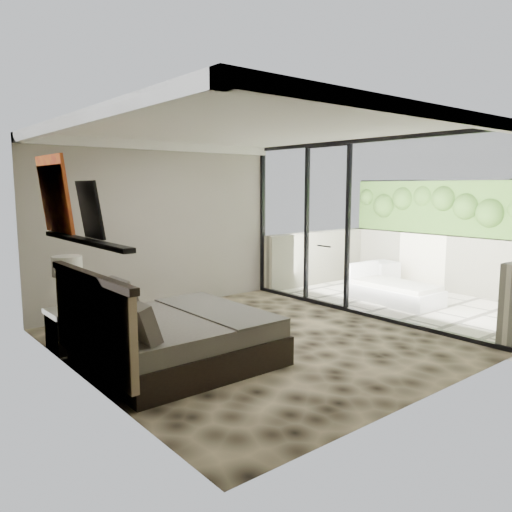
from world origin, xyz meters
TOP-DOWN VIEW (x-y plane):
  - floor at (0.00, 0.00)m, footprint 5.00×5.00m
  - ceiling at (0.00, 0.00)m, footprint 4.50×5.00m
  - back_wall at (0.00, 2.49)m, footprint 4.50×0.02m
  - left_wall at (-2.24, 0.00)m, footprint 0.02×5.00m
  - glass_wall at (2.25, 0.00)m, footprint 0.08×5.00m
  - terrace_slab at (3.75, 0.00)m, footprint 3.00×5.00m
  - parapet_far at (5.10, 0.00)m, footprint 0.30×5.00m
  - foliage_hedge at (5.10, 0.00)m, footprint 0.36×4.60m
  - picture_ledge at (-2.18, 0.10)m, footprint 0.12×2.20m
  - bed at (-1.29, -0.07)m, footprint 2.05×1.98m
  - nightstand at (-1.98, 1.21)m, footprint 0.67×0.67m
  - table_lamp at (-1.99, 1.25)m, footprint 0.37×0.37m
  - abstract_canvas at (-2.19, 0.94)m, footprint 0.13×0.90m
  - framed_print at (-2.14, -0.00)m, footprint 0.11×0.50m
  - ottoman at (4.45, 1.20)m, footprint 0.62×0.62m
  - lounger at (3.41, 0.22)m, footprint 0.85×1.64m

SIDE VIEW (x-z plane):
  - terrace_slab at x=3.75m, z-range -0.12..0.00m
  - floor at x=0.00m, z-range 0.00..0.00m
  - lounger at x=3.41m, z-range -0.12..0.51m
  - ottoman at x=4.45m, z-range 0.00..0.52m
  - nightstand at x=-1.98m, z-range 0.00..0.56m
  - bed at x=-1.29m, z-range -0.23..0.90m
  - parapet_far at x=5.10m, z-range 0.00..1.10m
  - table_lamp at x=-1.99m, z-range 0.61..1.29m
  - back_wall at x=0.00m, z-range 0.00..2.80m
  - left_wall at x=-2.24m, z-range 0.00..2.80m
  - glass_wall at x=2.25m, z-range 0.00..2.80m
  - picture_ledge at x=-2.18m, z-range 1.48..1.52m
  - foliage_hedge at x=5.10m, z-range 1.10..2.20m
  - framed_print at x=-2.14m, z-range 1.53..2.12m
  - abstract_canvas at x=-2.19m, z-range 1.53..2.42m
  - ceiling at x=0.00m, z-range 2.78..2.80m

